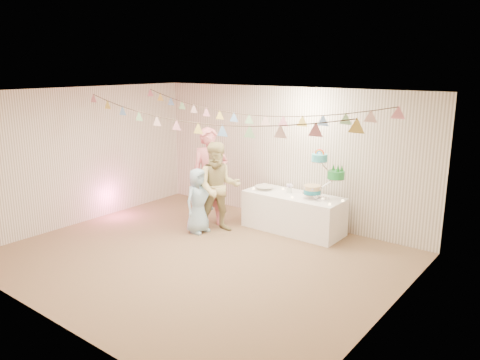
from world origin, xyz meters
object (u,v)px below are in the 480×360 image
Objects in this scene: cake_stand at (323,173)px; person_adult_b at (219,187)px; table at (293,213)px; person_child at (198,201)px; person_adult_a at (210,177)px.

person_adult_b is at bearing -150.99° from cake_stand.
person_child is (-1.33, -1.12, 0.25)m from table.
table is 0.99m from cake_stand.
person_adult_a is at bearing 108.23° from person_adult_b.
person_adult_a is 0.43m from person_adult_b.
person_child is (-0.25, -0.27, -0.23)m from person_adult_b.
person_child is at bearing -148.02° from cake_stand.
person_adult_a is (-2.00, -0.71, -0.23)m from cake_stand.
person_adult_b is (0.37, -0.19, -0.10)m from person_adult_a.
cake_stand is at bearing -15.44° from person_adult_b.
person_adult_a is at bearing -160.44° from cake_stand.
table is 1.54× the size of person_child.
table is 1.76m from person_child.
person_adult_b is (-1.63, -0.90, -0.33)m from cake_stand.
cake_stand is at bearing -25.71° from person_adult_a.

